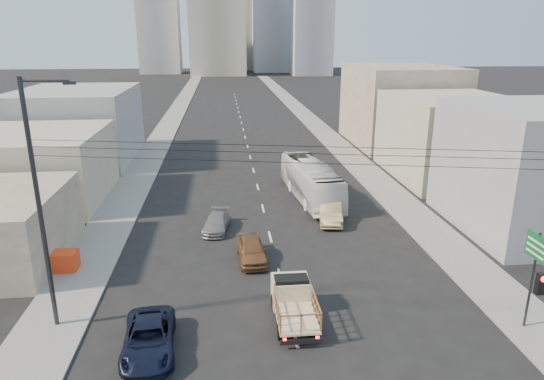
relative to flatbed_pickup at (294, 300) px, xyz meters
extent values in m
plane|color=black|center=(-0.12, -3.39, -1.09)|extent=(420.00, 420.00, 0.00)
cube|color=slate|center=(-11.87, 66.61, -1.03)|extent=(3.50, 180.00, 0.12)
cube|color=slate|center=(11.63, 66.61, -1.03)|extent=(3.50, 180.00, 0.12)
cube|color=silver|center=(-0.12, -1.39, -1.09)|extent=(0.15, 2.00, 0.01)
cube|color=silver|center=(-0.12, 4.61, -1.09)|extent=(0.15, 2.00, 0.01)
cube|color=silver|center=(-0.12, 10.61, -1.09)|extent=(0.15, 2.00, 0.01)
cube|color=silver|center=(-0.12, 16.61, -1.09)|extent=(0.15, 2.00, 0.01)
cube|color=silver|center=(-0.12, 22.61, -1.09)|extent=(0.15, 2.00, 0.01)
cube|color=silver|center=(-0.12, 28.61, -1.09)|extent=(0.15, 2.00, 0.01)
cube|color=silver|center=(-0.12, 34.61, -1.09)|extent=(0.15, 2.00, 0.01)
cube|color=silver|center=(-0.12, 40.61, -1.09)|extent=(0.15, 2.00, 0.01)
cube|color=silver|center=(-0.12, 46.61, -1.09)|extent=(0.15, 2.00, 0.01)
cube|color=silver|center=(-0.12, 52.61, -1.09)|extent=(0.15, 2.00, 0.01)
cube|color=silver|center=(-0.12, 58.61, -1.09)|extent=(0.15, 2.00, 0.01)
cube|color=silver|center=(-0.12, 64.61, -1.09)|extent=(0.15, 2.00, 0.01)
cube|color=silver|center=(-0.12, 70.61, -1.09)|extent=(0.15, 2.00, 0.01)
cube|color=silver|center=(-0.12, 76.61, -1.09)|extent=(0.15, 2.00, 0.01)
cube|color=silver|center=(-0.12, 82.61, -1.09)|extent=(0.15, 2.00, 0.01)
cube|color=silver|center=(-0.12, 88.61, -1.09)|extent=(0.15, 2.00, 0.01)
cube|color=silver|center=(-0.12, 94.61, -1.09)|extent=(0.15, 2.00, 0.01)
cube|color=silver|center=(-0.12, 100.61, -1.09)|extent=(0.15, 2.00, 0.01)
cube|color=beige|center=(0.00, -0.90, -0.39)|extent=(1.90, 3.00, 0.12)
cube|color=beige|center=(0.00, 1.10, -0.14)|extent=(1.90, 1.60, 1.50)
cube|color=black|center=(0.00, 0.85, 0.46)|extent=(1.70, 0.90, 0.70)
cube|color=#2D2D33|center=(0.00, -2.45, -0.69)|extent=(1.90, 0.12, 0.22)
cube|color=#FF0C0C|center=(-0.75, -2.45, -0.54)|extent=(0.15, 0.05, 0.12)
cube|color=#FF0C0C|center=(0.75, -2.45, -0.54)|extent=(0.15, 0.05, 0.12)
cylinder|color=black|center=(-0.85, 1.20, -0.71)|extent=(0.25, 0.76, 0.76)
cylinder|color=black|center=(0.85, 1.20, -0.71)|extent=(0.25, 0.76, 0.76)
cylinder|color=black|center=(-0.85, -1.60, -0.71)|extent=(0.25, 0.76, 0.76)
cylinder|color=black|center=(0.85, -1.60, -0.71)|extent=(0.25, 0.76, 0.76)
imported|color=black|center=(-6.82, -1.93, -0.42)|extent=(2.58, 5.02, 1.36)
imported|color=silver|center=(4.24, 18.82, 0.53)|extent=(3.86, 11.88, 3.25)
imported|color=brown|center=(-1.66, 6.97, -0.38)|extent=(1.95, 4.31, 1.44)
imported|color=#9C8C5B|center=(4.76, 13.20, -0.33)|extent=(2.31, 4.85, 1.53)
imported|color=slate|center=(-3.89, 12.22, -0.50)|extent=(2.27, 4.28, 1.18)
cube|color=black|center=(7.68, -6.89, 4.21)|extent=(0.28, 0.22, 0.80)
sphere|color=#FF0C0C|center=(7.68, -7.03, 4.46)|extent=(0.20, 0.20, 0.20)
cylinder|color=#2D2D33|center=(11.08, -1.89, 1.41)|extent=(0.12, 0.12, 5.00)
cube|color=#0C5926|center=(11.03, -1.89, 3.21)|extent=(0.08, 1.60, 1.20)
cube|color=white|center=(10.97, -1.89, 3.46)|extent=(0.02, 1.30, 0.10)
cube|color=white|center=(10.97, -1.89, 3.16)|extent=(0.02, 1.30, 0.10)
cube|color=white|center=(10.97, -1.89, 2.86)|extent=(0.02, 1.30, 0.10)
cylinder|color=#2D2D33|center=(-11.62, 0.61, 4.91)|extent=(0.22, 0.22, 12.00)
cylinder|color=#2D2D33|center=(-10.62, 0.61, 10.71)|extent=(2.00, 0.12, 0.12)
cube|color=#2D2D33|center=(-9.62, 0.61, 10.61)|extent=(0.50, 0.25, 0.15)
cylinder|color=black|center=(-0.12, -1.89, 8.21)|extent=(23.01, 5.02, 0.02)
cylinder|color=black|center=(-0.12, -1.89, 7.91)|extent=(23.01, 5.02, 0.02)
cylinder|color=black|center=(-0.12, -1.89, 7.51)|extent=(23.01, 5.02, 0.02)
cube|color=#F03F16|center=(-13.12, 6.63, -0.78)|extent=(1.80, 1.20, 0.38)
cube|color=#F03F16|center=(-13.12, 6.63, -0.40)|extent=(1.80, 1.20, 0.38)
cube|color=#F03F16|center=(-13.12, 6.63, -0.02)|extent=(1.80, 1.20, 0.38)
cube|color=gray|center=(18.88, 10.61, 3.41)|extent=(10.00, 12.00, 9.00)
cube|color=#A9A388|center=(19.38, 24.61, 2.91)|extent=(11.00, 14.00, 8.00)
cube|color=gray|center=(19.88, 40.61, 3.91)|extent=(12.00, 16.00, 10.00)
cube|color=#A9A388|center=(-19.12, 20.61, 1.91)|extent=(11.00, 12.00, 6.00)
cube|color=gray|center=(-19.62, 35.61, 2.91)|extent=(12.00, 16.00, 8.00)
cube|color=#93959B|center=(17.88, 181.61, 18.91)|extent=(16.00, 16.00, 40.00)
cube|color=#93959B|center=(-26.12, 176.61, 15.91)|extent=(15.00, 15.00, 34.00)
cube|color=gray|center=(5.88, 196.61, 20.91)|extent=(18.00, 18.00, 44.00)
cube|color=#93959B|center=(29.88, 161.61, 12.91)|extent=(14.00, 14.00, 28.00)
camera|label=1|loc=(-3.23, -21.02, 12.46)|focal=32.00mm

